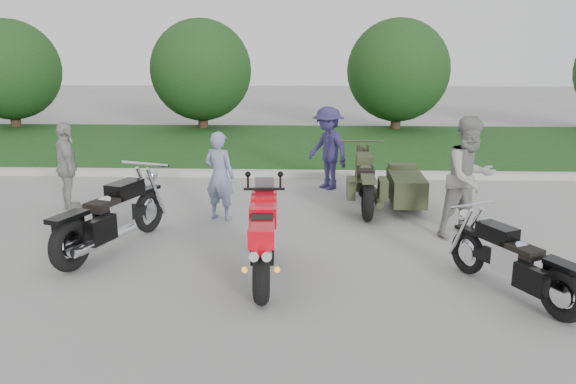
{
  "coord_description": "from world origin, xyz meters",
  "views": [
    {
      "loc": [
        0.93,
        -6.87,
        2.92
      ],
      "look_at": [
        0.6,
        1.44,
        0.8
      ],
      "focal_mm": 35.0,
      "sensor_mm": 36.0,
      "label": 1
    }
  ],
  "objects_px": {
    "cruiser_left": "(109,220)",
    "person_stripe": "(220,176)",
    "cruiser_right": "(518,265)",
    "person_denim": "(328,148)",
    "sportbike_red": "(263,237)",
    "person_grey": "(469,178)",
    "person_back": "(67,167)",
    "cruiser_sidecar": "(389,186)"
  },
  "relations": [
    {
      "from": "sportbike_red",
      "to": "person_denim",
      "type": "distance_m",
      "value": 5.11
    },
    {
      "from": "cruiser_right",
      "to": "cruiser_sidecar",
      "type": "xyz_separation_m",
      "value": [
        -1.02,
        3.82,
        0.04
      ]
    },
    {
      "from": "sportbike_red",
      "to": "cruiser_left",
      "type": "distance_m",
      "value": 2.54
    },
    {
      "from": "person_denim",
      "to": "person_back",
      "type": "xyz_separation_m",
      "value": [
        -4.84,
        -1.86,
        -0.06
      ]
    },
    {
      "from": "cruiser_right",
      "to": "person_denim",
      "type": "relative_size",
      "value": 1.1
    },
    {
      "from": "cruiser_left",
      "to": "person_grey",
      "type": "distance_m",
      "value": 5.54
    },
    {
      "from": "cruiser_right",
      "to": "person_stripe",
      "type": "height_order",
      "value": "person_stripe"
    },
    {
      "from": "cruiser_left",
      "to": "person_back",
      "type": "xyz_separation_m",
      "value": [
        -1.52,
        2.18,
        0.33
      ]
    },
    {
      "from": "sportbike_red",
      "to": "cruiser_right",
      "type": "height_order",
      "value": "sportbike_red"
    },
    {
      "from": "person_denim",
      "to": "person_back",
      "type": "distance_m",
      "value": 5.19
    },
    {
      "from": "cruiser_right",
      "to": "person_stripe",
      "type": "relative_size",
      "value": 1.24
    },
    {
      "from": "cruiser_left",
      "to": "cruiser_sidecar",
      "type": "relative_size",
      "value": 0.97
    },
    {
      "from": "person_back",
      "to": "person_grey",
      "type": "bearing_deg",
      "value": -133.15
    },
    {
      "from": "sportbike_red",
      "to": "cruiser_sidecar",
      "type": "bearing_deg",
      "value": 55.87
    },
    {
      "from": "person_stripe",
      "to": "person_grey",
      "type": "bearing_deg",
      "value": -168.56
    },
    {
      "from": "cruiser_left",
      "to": "person_back",
      "type": "height_order",
      "value": "person_back"
    },
    {
      "from": "cruiser_sidecar",
      "to": "person_grey",
      "type": "bearing_deg",
      "value": -54.38
    },
    {
      "from": "person_grey",
      "to": "person_stripe",
      "type": "bearing_deg",
      "value": 144.74
    },
    {
      "from": "person_grey",
      "to": "cruiser_left",
      "type": "bearing_deg",
      "value": 165.36
    },
    {
      "from": "cruiser_right",
      "to": "person_grey",
      "type": "bearing_deg",
      "value": 63.0
    },
    {
      "from": "cruiser_sidecar",
      "to": "sportbike_red",
      "type": "bearing_deg",
      "value": -119.45
    },
    {
      "from": "cruiser_left",
      "to": "person_denim",
      "type": "distance_m",
      "value": 5.24
    },
    {
      "from": "cruiser_sidecar",
      "to": "person_stripe",
      "type": "height_order",
      "value": "person_stripe"
    },
    {
      "from": "cruiser_left",
      "to": "person_stripe",
      "type": "xyz_separation_m",
      "value": [
        1.37,
        1.72,
        0.29
      ]
    },
    {
      "from": "cruiser_sidecar",
      "to": "person_grey",
      "type": "distance_m",
      "value": 1.91
    },
    {
      "from": "cruiser_right",
      "to": "person_denim",
      "type": "height_order",
      "value": "person_denim"
    },
    {
      "from": "person_stripe",
      "to": "person_back",
      "type": "height_order",
      "value": "person_back"
    },
    {
      "from": "person_grey",
      "to": "person_back",
      "type": "bearing_deg",
      "value": 145.48
    },
    {
      "from": "cruiser_sidecar",
      "to": "person_back",
      "type": "xyz_separation_m",
      "value": [
        -5.94,
        -0.28,
        0.37
      ]
    },
    {
      "from": "cruiser_sidecar",
      "to": "person_back",
      "type": "distance_m",
      "value": 5.96
    },
    {
      "from": "cruiser_right",
      "to": "person_grey",
      "type": "height_order",
      "value": "person_grey"
    },
    {
      "from": "cruiser_right",
      "to": "person_grey",
      "type": "relative_size",
      "value": 1.01
    },
    {
      "from": "cruiser_left",
      "to": "cruiser_right",
      "type": "distance_m",
      "value": 5.61
    },
    {
      "from": "sportbike_red",
      "to": "person_back",
      "type": "xyz_separation_m",
      "value": [
        -3.88,
        3.15,
        0.24
      ]
    },
    {
      "from": "person_stripe",
      "to": "cruiser_left",
      "type": "bearing_deg",
      "value": 73.73
    },
    {
      "from": "sportbike_red",
      "to": "cruiser_left",
      "type": "xyz_separation_m",
      "value": [
        -2.35,
        0.97,
        -0.09
      ]
    },
    {
      "from": "sportbike_red",
      "to": "person_denim",
      "type": "height_order",
      "value": "person_denim"
    },
    {
      "from": "person_grey",
      "to": "person_back",
      "type": "xyz_separation_m",
      "value": [
        -6.97,
        1.25,
        -0.14
      ]
    },
    {
      "from": "cruiser_sidecar",
      "to": "cruiser_right",
      "type": "bearing_deg",
      "value": -73.35
    },
    {
      "from": "person_stripe",
      "to": "person_back",
      "type": "bearing_deg",
      "value": 13.22
    },
    {
      "from": "cruiser_left",
      "to": "person_stripe",
      "type": "height_order",
      "value": "person_stripe"
    },
    {
      "from": "sportbike_red",
      "to": "cruiser_sidecar",
      "type": "height_order",
      "value": "sportbike_red"
    }
  ]
}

